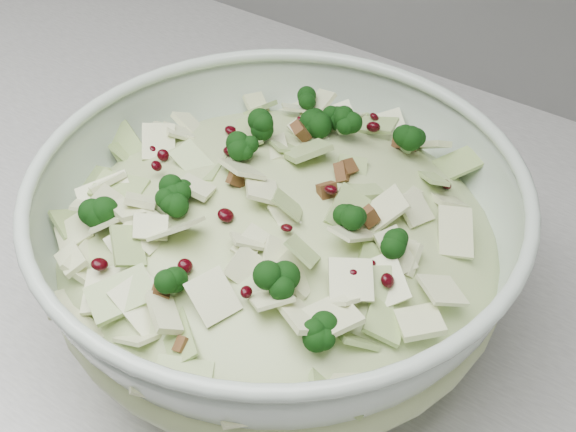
# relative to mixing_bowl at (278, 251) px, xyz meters

# --- Properties ---
(mixing_bowl) EXTENTS (0.43, 0.43, 0.13)m
(mixing_bowl) POSITION_rel_mixing_bowl_xyz_m (0.00, 0.00, 0.00)
(mixing_bowl) COLOR silver
(mixing_bowl) RESTS_ON counter
(salad) EXTENTS (0.44, 0.44, 0.13)m
(salad) POSITION_rel_mixing_bowl_xyz_m (0.00, -0.00, 0.02)
(salad) COLOR #B9C788
(salad) RESTS_ON mixing_bowl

